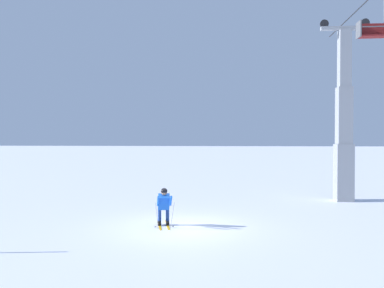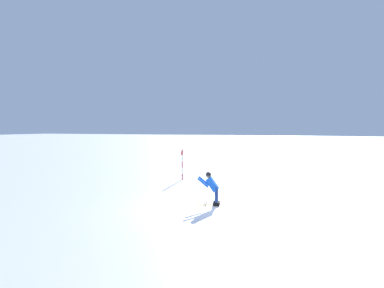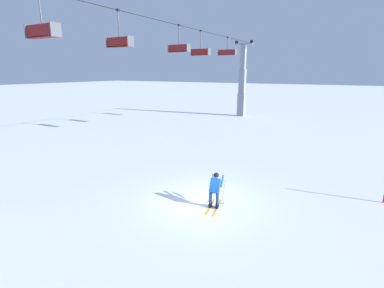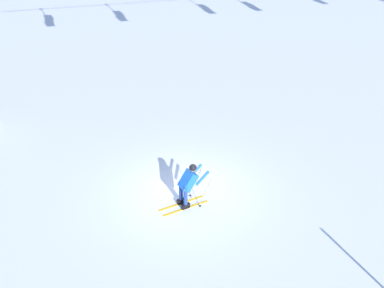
% 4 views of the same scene
% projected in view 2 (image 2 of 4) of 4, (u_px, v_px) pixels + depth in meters
% --- Properties ---
extents(ground_plane, '(260.00, 260.00, 0.00)m').
position_uv_depth(ground_plane, '(205.00, 209.00, 14.83)').
color(ground_plane, white).
extents(skier_carving_main, '(1.74, 0.89, 1.61)m').
position_uv_depth(skier_carving_main, '(212.00, 186.00, 15.40)').
color(skier_carving_main, yellow).
rests_on(skier_carving_main, ground_plane).
extents(trail_marker_pole, '(0.07, 0.28, 1.98)m').
position_uv_depth(trail_marker_pole, '(182.00, 163.00, 22.82)').
color(trail_marker_pole, red).
rests_on(trail_marker_pole, ground_plane).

